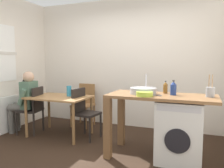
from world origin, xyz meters
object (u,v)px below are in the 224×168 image
object	(u,v)px
chair_opposite	(83,110)
dining_table	(59,102)
utensil_crock	(210,92)
mixing_bowl	(145,94)
chair_person_seat	(33,107)
chair_spare_by_wall	(85,102)
bottle_squat_brown	(173,88)
bottle_tall_green	(165,88)
vase	(69,91)
seated_person	(25,99)
washing_machine	(180,131)

from	to	relation	value
chair_opposite	dining_table	bearing A→B (deg)	-76.85
utensil_crock	mixing_bowl	bearing A→B (deg)	-163.10
chair_person_seat	chair_spare_by_wall	distance (m)	1.08
chair_person_seat	bottle_squat_brown	size ratio (longest dim) A/B	4.33
bottle_tall_green	mixing_bowl	size ratio (longest dim) A/B	0.81
bottle_tall_green	vase	distance (m)	1.83
vase	chair_opposite	bearing A→B (deg)	-7.33
mixing_bowl	vase	xyz separation A→B (m)	(-1.59, 0.60, -0.12)
bottle_tall_green	mixing_bowl	xyz separation A→B (m)	(-0.22, -0.38, -0.05)
dining_table	bottle_squat_brown	xyz separation A→B (m)	(2.08, -0.24, 0.37)
chair_opposite	chair_spare_by_wall	xyz separation A→B (m)	(-0.37, 0.72, 0.00)
dining_table	chair_spare_by_wall	xyz separation A→B (m)	(0.10, 0.77, -0.14)
seated_person	washing_machine	world-z (taller)	seated_person
dining_table	chair_person_seat	size ratio (longest dim) A/B	1.22
dining_table	vase	size ratio (longest dim) A/B	5.68
utensil_crock	bottle_tall_green	bearing A→B (deg)	167.65
bottle_tall_green	vase	xyz separation A→B (m)	(-1.81, 0.22, -0.17)
chair_opposite	utensil_crock	bearing A→B (deg)	87.86
chair_opposite	mixing_bowl	xyz separation A→B (m)	(1.26, -0.56, 0.45)
mixing_bowl	chair_spare_by_wall	bearing A→B (deg)	142.09
chair_spare_by_wall	vase	bearing A→B (deg)	96.11
dining_table	chair_person_seat	distance (m)	0.57
washing_machine	chair_opposite	bearing A→B (deg)	168.22
seated_person	washing_machine	bearing A→B (deg)	-105.04
seated_person	chair_person_seat	bearing A→B (deg)	-90.00
chair_person_seat	chair_spare_by_wall	xyz separation A→B (m)	(0.65, 0.86, 0.00)
chair_spare_by_wall	vase	size ratio (longest dim) A/B	4.65
chair_person_seat	bottle_tall_green	size ratio (longest dim) A/B	4.87
chair_spare_by_wall	washing_machine	xyz separation A→B (m)	(2.09, -1.07, -0.08)
bottle_squat_brown	utensil_crock	size ratio (longest dim) A/B	0.69
chair_spare_by_wall	utensil_crock	bearing A→B (deg)	159.51
dining_table	bottle_tall_green	bearing A→B (deg)	-3.38
dining_table	seated_person	xyz separation A→B (m)	(-0.70, -0.12, 0.03)
washing_machine	mixing_bowl	size ratio (longest dim) A/B	3.78
washing_machine	bottle_squat_brown	world-z (taller)	bottle_squat_brown
dining_table	washing_machine	xyz separation A→B (m)	(2.19, -0.30, -0.21)
chair_spare_by_wall	chair_person_seat	bearing A→B (deg)	55.02
chair_opposite	bottle_tall_green	world-z (taller)	bottle_tall_green
chair_person_seat	chair_opposite	xyz separation A→B (m)	(1.02, 0.14, 0.00)
seated_person	vase	bearing A→B (deg)	-87.18
dining_table	mixing_bowl	bearing A→B (deg)	-15.99
chair_spare_by_wall	utensil_crock	distance (m)	2.70
dining_table	chair_person_seat	world-z (taller)	chair_person_seat
bottle_squat_brown	mixing_bowl	bearing A→B (deg)	-143.84
seated_person	vase	world-z (taller)	seated_person
mixing_bowl	dining_table	bearing A→B (deg)	164.01
chair_spare_by_wall	vase	distance (m)	0.75
mixing_bowl	washing_machine	bearing A→B (deg)	23.47
bottle_squat_brown	chair_opposite	bearing A→B (deg)	169.41
dining_table	seated_person	size ratio (longest dim) A/B	0.92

